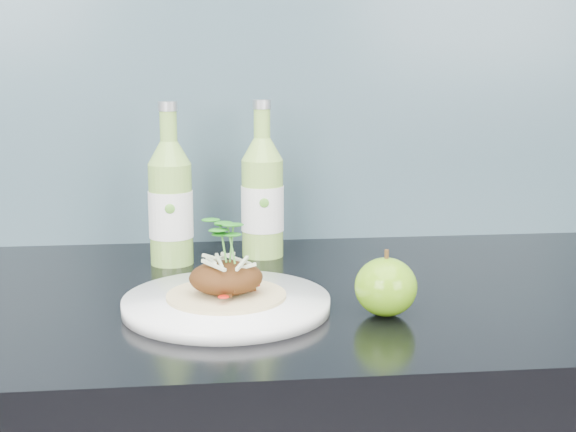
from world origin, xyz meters
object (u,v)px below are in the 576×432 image
(green_apple, at_px, (386,287))
(cider_bottle_left, at_px, (171,203))
(cider_bottle_right, at_px, (262,198))
(dinner_plate, at_px, (226,303))

(green_apple, relative_size, cider_bottle_left, 0.35)
(cider_bottle_left, xyz_separation_m, cider_bottle_right, (0.13, 0.03, 0.00))
(dinner_plate, xyz_separation_m, cider_bottle_left, (-0.07, 0.23, 0.08))
(green_apple, distance_m, cider_bottle_right, 0.33)
(dinner_plate, relative_size, green_apple, 3.26)
(dinner_plate, distance_m, cider_bottle_right, 0.28)
(green_apple, bearing_deg, cider_bottle_right, 111.64)
(cider_bottle_right, bearing_deg, green_apple, -54.97)
(dinner_plate, bearing_deg, green_apple, -12.33)
(dinner_plate, height_order, green_apple, green_apple)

